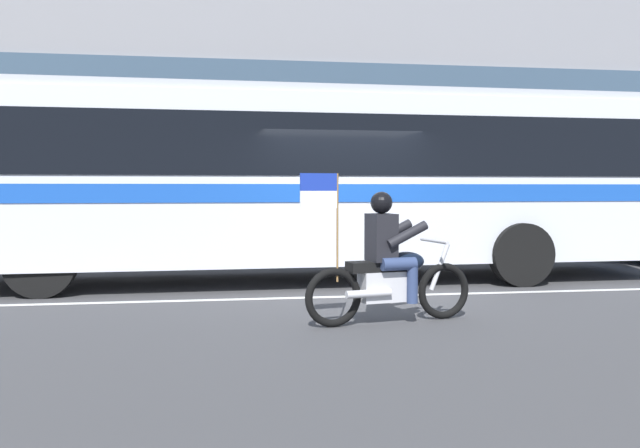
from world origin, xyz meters
name	(u,v)px	position (x,y,z in m)	size (l,w,h in m)	color
ground_plane	(344,290)	(0.00, 0.00, 0.00)	(60.00, 60.00, 0.00)	#3D3D3F
sidewalk_curb	(303,254)	(0.00, 5.10, 0.07)	(28.00, 3.80, 0.15)	gray
lane_center_stripe	(351,296)	(0.00, -0.60, 0.00)	(26.60, 0.14, 0.01)	silver
office_building_facade	(291,22)	(0.00, 7.39, 5.96)	(28.00, 0.89, 11.91)	gray
transit_bus	(299,172)	(-0.56, 1.19, 1.88)	(12.86, 2.90, 3.22)	silver
motorcycle_with_rider	(388,267)	(0.05, -2.55, 0.67)	(2.17, 0.75, 1.78)	black
fire_hydrant	(545,235)	(5.63, 4.36, 0.52)	(0.22, 0.30, 0.75)	#4C8C3F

